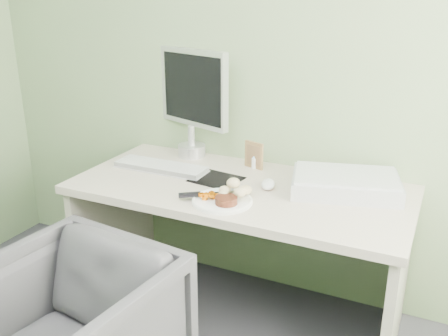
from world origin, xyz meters
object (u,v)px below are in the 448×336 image
at_px(scanner, 345,184).
at_px(monitor, 192,97).
at_px(desk, 240,220).
at_px(plate, 222,201).

relative_size(scanner, monitor, 0.82).
distance_m(desk, scanner, 0.54).
distance_m(desk, plate, 0.29).
xyz_separation_m(desk, plate, (0.01, -0.21, 0.19)).
relative_size(plate, scanner, 0.55).
relative_size(desk, plate, 6.01).
distance_m(plate, monitor, 0.75).
bearing_deg(monitor, desk, -18.40).
height_order(desk, monitor, monitor).
bearing_deg(plate, desk, 91.89).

